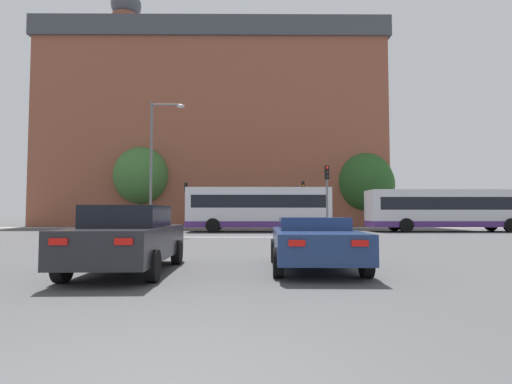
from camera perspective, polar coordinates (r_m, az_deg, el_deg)
stop_line_strip at (r=22.67m, az=-2.20°, el=-6.45°), size 7.83×0.30×0.01m
far_pavement at (r=37.10m, az=-1.49°, el=-5.12°), size 68.70×2.50×0.01m
brick_civic_building at (r=48.14m, az=-5.88°, el=8.63°), size 37.48×14.01×28.21m
car_saloon_left at (r=9.70m, az=-17.75°, el=-6.28°), size 2.03×4.51×1.53m
car_roadster_right at (r=9.92m, az=8.29°, el=-7.01°), size 2.16×4.44×1.25m
bus_crossing_lead at (r=29.09m, az=0.35°, el=-2.33°), size 10.31×2.75×3.19m
bus_crossing_trailing at (r=32.64m, az=25.96°, el=-2.24°), size 11.98×2.66×3.05m
traffic_light_far_left at (r=36.74m, az=-10.00°, el=-0.79°), size 0.26×0.31×4.11m
traffic_light_near_right at (r=23.80m, az=10.11°, el=0.48°), size 0.26×0.31×4.15m
traffic_light_far_right at (r=36.92m, az=6.76°, el=-0.66°), size 0.26×0.31×4.27m
street_lamp_junction at (r=25.65m, az=-14.04°, el=5.18°), size 2.13×0.36×8.29m
pedestrian_waiting at (r=37.86m, az=7.67°, el=-3.41°), size 0.42×0.45×1.83m
tree_by_building at (r=42.79m, az=15.17°, el=1.32°), size 5.91×5.91×7.63m
tree_kerbside at (r=43.12m, az=15.84°, el=1.07°), size 5.18×5.18×7.08m
tree_distant at (r=42.09m, az=-16.05°, el=2.26°), size 5.52×5.52×8.06m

